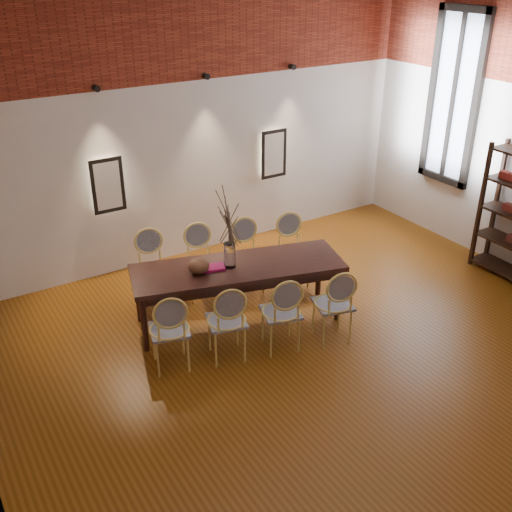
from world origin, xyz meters
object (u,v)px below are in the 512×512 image
chair_near_d (333,304)px  chair_far_b (201,264)px  chair_near_b (226,320)px  chair_near_c (281,312)px  chair_far_c (248,258)px  book (213,268)px  bowl (199,266)px  chair_far_d (293,252)px  chair_far_a (153,271)px  dining_table (238,293)px  vase (230,255)px  chair_near_a (169,329)px

chair_near_d → chair_far_b: bearing=132.4°
chair_near_b → chair_near_c: (0.60, -0.17, 0.00)m
chair_near_b → chair_far_c: 1.49m
chair_near_b → book: 0.74m
chair_far_b → book: 0.74m
bowl → chair_far_d: bearing=11.7°
chair_far_a → book: 0.97m
dining_table → chair_far_c: 0.75m
dining_table → chair_near_b: (-0.48, -0.57, 0.09)m
chair_far_d → book: 1.43m
dining_table → chair_near_d: (0.71, -0.91, 0.09)m
vase → chair_far_d: bearing=17.7°
chair_far_c → vase: size_ratio=3.13×
dining_table → vase: (-0.09, 0.03, 0.53)m
dining_table → chair_far_b: 0.75m
bowl → chair_near_a: bearing=-141.7°
chair_far_c → chair_far_d: 0.62m
chair_near_d → chair_far_d: 1.36m
chair_far_b → book: bearing=91.2°
vase → book: size_ratio=1.15×
chair_near_b → chair_far_c: same height
bowl → chair_far_a: bearing=106.4°
chair_near_b → bowl: 0.75m
chair_near_b → chair_far_b: bearing=90.0°
chair_near_c → chair_far_a: same height
chair_near_b → book: size_ratio=3.62×
chair_near_c → chair_near_b: bearing=-180.0°
chair_far_b → vase: bearing=107.4°
chair_far_d → chair_near_b: bearing=47.6°
chair_far_a → bowl: bearing=122.1°
chair_near_d → chair_far_a: bearing=143.9°
chair_far_b → chair_far_c: bearing=180.0°
chair_far_d → dining_table: bearing=36.1°
chair_near_a → vase: 1.16m
chair_near_c → chair_far_c: size_ratio=1.00×
chair_near_d → chair_far_c: same height
chair_far_d → bowl: chair_far_d is taller
chair_near_b → bowl: (0.01, 0.65, 0.37)m
bowl → chair_far_b: bearing=61.7°
chair_near_b → chair_far_a: (-0.23, 1.47, 0.00)m
chair_near_c → book: (-0.40, 0.82, 0.30)m
chair_near_b → dining_table: bearing=65.4°
chair_near_a → chair_far_a: size_ratio=1.00×
chair_near_c → chair_far_a: (-0.83, 1.64, 0.00)m
dining_table → chair_near_a: chair_near_a is taller
chair_near_d → chair_far_d: (0.37, 1.31, 0.00)m
chair_far_a → book: bearing=133.2°
chair_far_a → vase: 1.16m
chair_near_a → chair_far_d: (2.16, 0.80, 0.00)m
dining_table → chair_far_a: (-0.71, 0.91, 0.09)m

